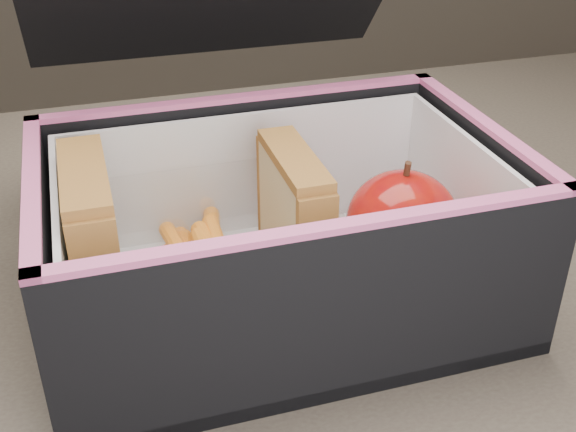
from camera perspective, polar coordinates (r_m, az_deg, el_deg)
The scene contains 8 objects.
kitchen_table at distance 0.61m, azimuth 2.61°, elevation -11.13°, with size 1.20×0.80×0.75m.
lunch_bag at distance 0.48m, azimuth -0.99°, elevation -0.27°, with size 0.31×0.34×0.27m.
plastic_tub at distance 0.48m, azimuth -6.97°, elevation -3.32°, with size 0.18×0.13×0.07m, color white, non-canonical shape.
sandwich_left at distance 0.46m, azimuth -15.03°, elevation -2.40°, with size 0.03×0.10×0.11m.
sandwich_right at distance 0.48m, azimuth 0.49°, elevation -0.45°, with size 0.03×0.09×0.10m.
carrot_sticks at distance 0.49m, azimuth -6.94°, elevation -4.31°, with size 0.05×0.15×0.03m.
paper_napkin at distance 0.53m, azimuth 8.63°, elevation -3.58°, with size 0.07×0.07×0.01m, color white.
red_apple at distance 0.51m, azimuth 9.02°, elevation -0.45°, with size 0.09×0.09×0.08m.
Camera 1 is at (-0.16, -0.43, 1.06)m, focal length 45.00 mm.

